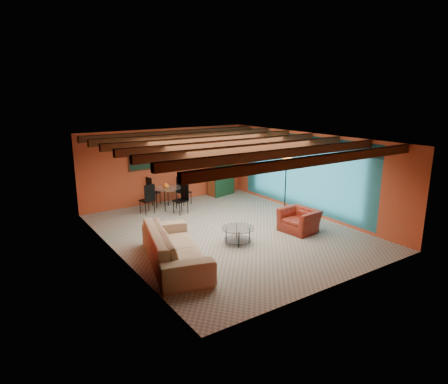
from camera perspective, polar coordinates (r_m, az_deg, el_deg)
room at (r=11.02m, az=0.26°, el=6.01°), size 6.52×8.01×2.71m
sofa at (r=9.35m, az=-7.20°, el=-7.94°), size 1.87×3.14×0.86m
armchair at (r=11.63m, az=10.94°, el=-4.09°), size 1.01×1.12×0.67m
coffee_table at (r=10.57m, az=2.03°, el=-6.35°), size 1.08×1.08×0.45m
dining_table at (r=13.73m, az=-8.43°, el=-0.33°), size 2.32×2.32×1.04m
armoire at (r=15.42m, az=-0.42°, el=2.89°), size 1.11×0.71×1.79m
floor_lamp at (r=13.02m, az=8.96°, el=0.92°), size 0.47×0.47×1.95m
ceiling_fan at (r=10.93m, az=0.59°, el=5.94°), size 1.50×1.50×0.44m
painting at (r=14.09m, az=-11.65°, el=4.62°), size 1.05×0.03×0.65m
potted_plant at (r=15.24m, az=-0.43°, el=7.09°), size 0.44×0.39×0.48m
vase at (r=13.59m, az=-8.52°, el=2.20°), size 0.24×0.24×0.21m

